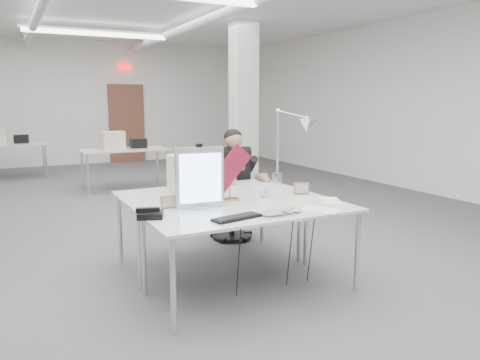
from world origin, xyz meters
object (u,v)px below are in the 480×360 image
(desk_phone, at_px, (150,215))
(architect_lamp, at_px, (290,150))
(seated_person, at_px, (234,166))
(monitor, at_px, (200,178))
(laptop, at_px, (284,214))
(bankers_lamp, at_px, (230,184))
(beige_monitor, at_px, (192,174))
(office_chair, at_px, (232,192))
(desk_main, at_px, (251,211))

(desk_phone, xyz_separation_m, architect_lamp, (1.70, 0.63, 0.37))
(seated_person, relative_size, monitor, 1.53)
(monitor, height_order, laptop, monitor)
(bankers_lamp, relative_size, architect_lamp, 0.38)
(seated_person, distance_m, laptop, 1.88)
(desk_phone, distance_m, beige_monitor, 1.08)
(bankers_lamp, bearing_deg, beige_monitor, 85.78)
(seated_person, height_order, desk_phone, seated_person)
(architect_lamp, bearing_deg, office_chair, 111.92)
(desk_phone, bearing_deg, beige_monitor, 71.80)
(monitor, relative_size, beige_monitor, 1.32)
(desk_main, height_order, desk_phone, desk_phone)
(desk_main, height_order, architect_lamp, architect_lamp)
(desk_phone, bearing_deg, seated_person, 65.46)
(desk_main, distance_m, monitor, 0.52)
(monitor, xyz_separation_m, bankers_lamp, (0.36, 0.16, -0.11))
(desk_main, relative_size, bankers_lamp, 5.99)
(office_chair, relative_size, laptop, 3.40)
(bankers_lamp, distance_m, architect_lamp, 0.94)
(desk_main, xyz_separation_m, bankers_lamp, (-0.01, 0.42, 0.16))
(bankers_lamp, distance_m, beige_monitor, 0.55)
(beige_monitor, bearing_deg, laptop, -76.86)
(seated_person, distance_m, monitor, 1.58)
(monitor, bearing_deg, laptop, -43.44)
(laptop, bearing_deg, seated_person, 70.04)
(office_chair, xyz_separation_m, laptop, (-0.44, -1.88, 0.19))
(monitor, bearing_deg, beige_monitor, 79.83)
(seated_person, distance_m, architect_lamp, 0.87)
(desk_main, xyz_separation_m, monitor, (-0.37, 0.26, 0.27))
(seated_person, distance_m, beige_monitor, 0.95)
(office_chair, distance_m, architect_lamp, 1.06)
(office_chair, bearing_deg, desk_phone, -123.79)
(monitor, bearing_deg, bankers_lamp, 29.13)
(office_chair, xyz_separation_m, beige_monitor, (-0.75, -0.63, 0.37))
(laptop, height_order, beige_monitor, beige_monitor)
(seated_person, bearing_deg, desk_phone, -124.78)
(architect_lamp, bearing_deg, desk_main, -135.84)
(desk_phone, distance_m, architect_lamp, 1.85)
(office_chair, height_order, monitor, monitor)
(office_chair, distance_m, laptop, 1.94)
(laptop, bearing_deg, beige_monitor, 97.66)
(architect_lamp, bearing_deg, beige_monitor, 172.24)
(laptop, xyz_separation_m, architect_lamp, (0.72, 1.04, 0.39))
(architect_lamp, bearing_deg, seated_person, 113.00)
(desk_main, distance_m, seated_person, 1.63)
(laptop, relative_size, bankers_lamp, 1.13)
(beige_monitor, bearing_deg, office_chair, 39.14)
(laptop, xyz_separation_m, desk_phone, (-0.98, 0.41, 0.01))
(monitor, distance_m, bankers_lamp, 0.41)
(office_chair, height_order, laptop, office_chair)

